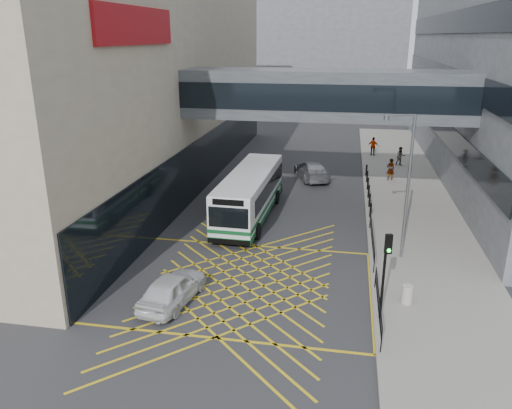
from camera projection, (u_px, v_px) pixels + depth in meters
The scene contains 18 objects.
ground at pixel (241, 284), 23.37m from camera, with size 120.00×120.00×0.00m, color #333335.
building_whsmith at pixel (57, 77), 38.77m from camera, with size 24.17×42.00×16.00m.
building_far at pixel (309, 49), 76.68m from camera, with size 28.00×16.00×18.00m, color slate.
skybridge at pixel (325, 94), 31.62m from camera, with size 20.00×4.10×3.00m.
pavement at pixel (407, 197), 35.77m from camera, with size 6.00×54.00×0.16m, color gray.
box_junction at pixel (241, 284), 23.37m from camera, with size 12.00×9.00×0.01m.
bus at pixel (250, 193), 31.53m from camera, with size 2.86×10.63×2.96m.
car_white at pixel (173, 288), 21.52m from camera, with size 1.81×4.43×1.41m, color silver.
car_dark at pixel (264, 192), 34.80m from camera, with size 1.73×4.41×1.38m, color #232329.
car_silver at pixel (311, 170), 40.19m from camera, with size 2.08×4.93×1.53m, color gray.
traffic_light at pixel (386, 264), 19.41m from camera, with size 0.30×0.45×3.74m.
street_lamp at pixel (406, 179), 24.45m from camera, with size 1.61×0.84×7.38m.
litter_bin at pixel (407, 294), 21.28m from camera, with size 0.48×0.48×0.82m, color #ADA89E.
kerb_railings at pixel (375, 261), 23.69m from camera, with size 0.05×12.54×1.00m.
bollards at pixel (368, 187), 36.07m from camera, with size 0.14×10.14×0.90m.
pedestrian_a at pixel (390, 169), 39.26m from camera, with size 0.69×0.49×1.74m, color gray.
pedestrian_b at pixel (401, 156), 43.74m from camera, with size 0.80×0.46×1.64m, color gray.
pedestrian_c at pixel (373, 146), 47.46m from camera, with size 1.02×0.49×1.73m, color gray.
Camera 1 is at (4.50, -20.45, 11.05)m, focal length 35.00 mm.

